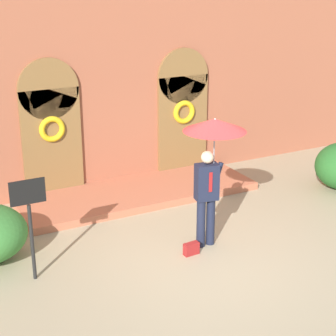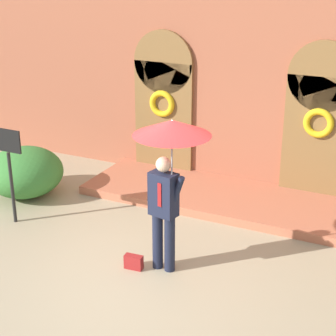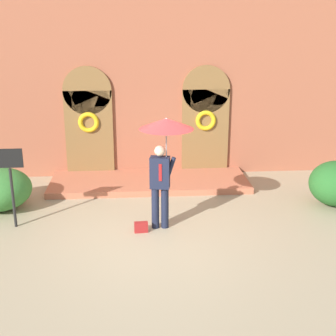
{
  "view_description": "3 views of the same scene",
  "coord_description": "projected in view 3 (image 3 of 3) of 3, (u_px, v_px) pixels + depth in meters",
  "views": [
    {
      "loc": [
        -4.71,
        -7.45,
        4.79
      ],
      "look_at": [
        0.12,
        1.82,
        1.03
      ],
      "focal_mm": 60.0,
      "sensor_mm": 36.0,
      "label": 1
    },
    {
      "loc": [
        3.4,
        -6.24,
        4.51
      ],
      "look_at": [
        -0.14,
        1.1,
        1.34
      ],
      "focal_mm": 60.0,
      "sensor_mm": 36.0,
      "label": 2
    },
    {
      "loc": [
        -0.37,
        -8.69,
        4.25
      ],
      "look_at": [
        0.38,
        1.44,
        0.98
      ],
      "focal_mm": 50.0,
      "sensor_mm": 36.0,
      "label": 3
    }
  ],
  "objects": [
    {
      "name": "sign_post",
      "position": [
        11.0,
        175.0,
        9.63
      ],
      "size": [
        0.56,
        0.06,
        1.72
      ],
      "color": "black",
      "rests_on": "ground"
    },
    {
      "name": "handbag",
      "position": [
        141.0,
        227.0,
        9.69
      ],
      "size": [
        0.29,
        0.14,
        0.22
      ],
      "primitive_type": "cube",
      "rotation": [
        0.0,
        0.0,
        0.07
      ],
      "color": "maroon",
      "rests_on": "ground"
    },
    {
      "name": "ground_plane",
      "position": [
        155.0,
        235.0,
        9.57
      ],
      "size": [
        80.0,
        80.0,
        0.0
      ],
      "primitive_type": "plane",
      "color": "tan"
    },
    {
      "name": "person_with_umbrella",
      "position": [
        165.0,
        140.0,
        9.36
      ],
      "size": [
        1.1,
        1.1,
        2.36
      ],
      "color": "#191E33",
      "rests_on": "ground"
    },
    {
      "name": "building_facade",
      "position": [
        147.0,
        78.0,
        12.69
      ],
      "size": [
        14.0,
        2.3,
        5.6
      ],
      "color": "#9E563D",
      "rests_on": "ground"
    }
  ]
}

